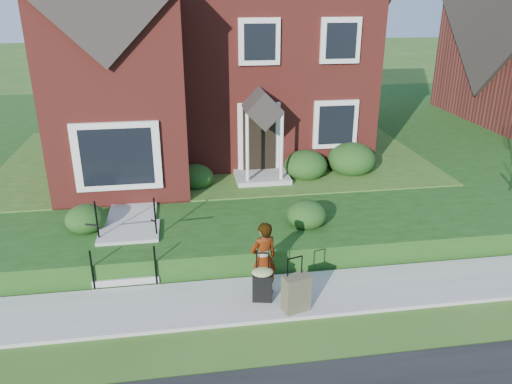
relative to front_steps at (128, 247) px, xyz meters
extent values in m
plane|color=#2D5119|center=(2.50, -1.84, -0.47)|extent=(120.00, 120.00, 0.00)
cube|color=#9E9B93|center=(2.50, -1.84, -0.43)|extent=(60.00, 1.60, 0.08)
cube|color=#193E11|center=(6.50, 9.06, -0.17)|extent=(44.00, 20.00, 0.60)
cube|color=#9E9B93|center=(0.00, 3.16, 0.16)|extent=(1.20, 6.00, 0.06)
cube|color=maroon|center=(2.50, 8.16, 2.83)|extent=(10.00, 8.00, 5.40)
cube|color=maroon|center=(-0.30, 3.36, 2.83)|extent=(3.60, 2.40, 5.40)
cube|color=silver|center=(-0.30, 2.21, 1.53)|extent=(2.20, 0.30, 1.80)
cube|color=black|center=(3.70, 4.10, 1.18)|extent=(1.00, 0.12, 2.10)
cube|color=black|center=(6.10, 4.11, 1.63)|extent=(1.40, 0.10, 1.50)
cube|color=#9E9B93|center=(0.00, -0.84, -0.32)|extent=(1.40, 0.30, 0.15)
cube|color=#9E9B93|center=(0.00, -0.54, -0.17)|extent=(1.40, 0.30, 0.15)
cube|color=#9E9B93|center=(0.00, -0.24, -0.02)|extent=(1.40, 0.30, 0.15)
cube|color=#9E9B93|center=(0.00, 0.06, 0.13)|extent=(1.40, 0.30, 0.15)
cube|color=#9E9B93|center=(0.00, 0.61, 0.13)|extent=(1.40, 0.80, 0.15)
cylinder|color=black|center=(-0.65, -0.99, 0.06)|extent=(0.04, 0.04, 0.90)
cylinder|color=black|center=(-0.65, 0.21, 0.66)|extent=(0.04, 0.04, 0.90)
cylinder|color=black|center=(0.65, -0.99, 0.06)|extent=(0.04, 0.04, 0.90)
cylinder|color=black|center=(0.65, 0.21, 0.66)|extent=(0.04, 0.04, 0.90)
ellipsoid|color=black|center=(-1.43, 3.13, 0.58)|extent=(1.31, 1.31, 0.92)
ellipsoid|color=black|center=(1.69, 3.34, 0.49)|extent=(1.05, 1.05, 0.73)
ellipsoid|color=black|center=(5.08, 3.66, 0.59)|extent=(1.32, 1.32, 0.92)
ellipsoid|color=black|center=(6.62, 3.86, 0.65)|extent=(1.51, 1.51, 1.06)
ellipsoid|color=black|center=(-1.02, 0.87, 0.46)|extent=(0.97, 0.97, 0.68)
ellipsoid|color=black|center=(4.27, 0.30, 0.47)|extent=(0.98, 0.98, 0.69)
imported|color=#999999|center=(2.85, -1.72, 0.41)|extent=(0.68, 0.56, 1.62)
cube|color=black|center=(2.79, -1.97, -0.10)|extent=(0.43, 0.29, 0.60)
cylinder|color=black|center=(2.79, -1.97, 0.65)|extent=(0.24, 0.08, 0.03)
cylinder|color=black|center=(2.68, -1.97, 0.43)|extent=(0.02, 0.02, 0.45)
cylinder|color=black|center=(2.91, -1.97, 0.43)|extent=(0.02, 0.02, 0.45)
cylinder|color=black|center=(2.66, -1.97, -0.36)|extent=(0.05, 0.07, 0.06)
cylinder|color=black|center=(2.93, -1.97, -0.36)|extent=(0.05, 0.07, 0.06)
ellipsoid|color=#8DA45D|center=(2.79, -1.97, 0.27)|extent=(0.50, 0.44, 0.14)
cube|color=brown|center=(3.39, -2.39, -0.02)|extent=(0.59, 0.43, 0.75)
cylinder|color=black|center=(3.39, -2.39, 0.73)|extent=(0.31, 0.12, 0.03)
cylinder|color=black|center=(3.23, -2.39, 0.54)|extent=(0.02, 0.02, 0.37)
cylinder|color=black|center=(3.55, -2.39, 0.54)|extent=(0.02, 0.02, 0.37)
cylinder|color=black|center=(3.21, -2.39, -0.36)|extent=(0.06, 0.07, 0.06)
cylinder|color=black|center=(3.57, -2.39, -0.36)|extent=(0.06, 0.07, 0.06)
camera|label=1|loc=(1.35, -10.45, 5.44)|focal=35.00mm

